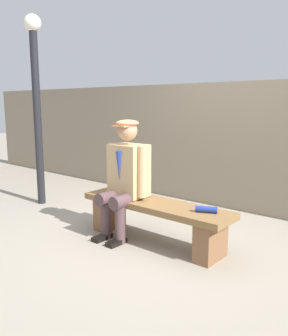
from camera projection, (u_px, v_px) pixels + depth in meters
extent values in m
plane|color=gray|center=(154.00, 242.00, 3.85)|extent=(30.00, 30.00, 0.00)
cube|color=brown|center=(155.00, 205.00, 3.77)|extent=(1.74, 0.44, 0.07)
cube|color=brown|center=(211.00, 240.00, 3.38)|extent=(0.17, 0.38, 0.38)
cube|color=brown|center=(110.00, 213.00, 4.24)|extent=(0.17, 0.38, 0.38)
cube|color=tan|center=(129.00, 170.00, 3.95)|extent=(0.39, 0.30, 0.58)
cylinder|color=#1E2338|center=(129.00, 147.00, 3.90)|extent=(0.22, 0.22, 0.06)
cone|color=navy|center=(119.00, 166.00, 3.82)|extent=(0.07, 0.07, 0.32)
sphere|color=tan|center=(127.00, 131.00, 3.85)|extent=(0.22, 0.22, 0.22)
ellipsoid|color=tan|center=(127.00, 123.00, 3.84)|extent=(0.25, 0.25, 0.08)
cube|color=tan|center=(121.00, 126.00, 3.77)|extent=(0.18, 0.10, 0.02)
cylinder|color=#513A3D|center=(128.00, 200.00, 3.83)|extent=(0.15, 0.46, 0.15)
cylinder|color=#513A3D|center=(120.00, 223.00, 3.77)|extent=(0.11, 0.11, 0.45)
cube|color=black|center=(116.00, 242.00, 3.76)|extent=(0.10, 0.24, 0.05)
cylinder|color=tan|center=(142.00, 172.00, 3.77)|extent=(0.11, 0.12, 0.55)
cylinder|color=#513A3D|center=(114.00, 196.00, 3.97)|extent=(0.15, 0.46, 0.15)
cylinder|color=#513A3D|center=(106.00, 219.00, 3.91)|extent=(0.11, 0.11, 0.45)
cube|color=black|center=(102.00, 237.00, 3.90)|extent=(0.10, 0.24, 0.05)
cylinder|color=tan|center=(112.00, 167.00, 4.06)|extent=(0.11, 0.14, 0.55)
cylinder|color=navy|center=(206.00, 209.00, 3.39)|extent=(0.22, 0.15, 0.06)
cube|color=gray|center=(233.00, 146.00, 5.02)|extent=(12.00, 0.24, 1.77)
cylinder|color=black|center=(38.00, 120.00, 5.13)|extent=(0.11, 0.11, 2.48)
sphere|color=white|center=(32.00, 23.00, 4.89)|extent=(0.24, 0.24, 0.24)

